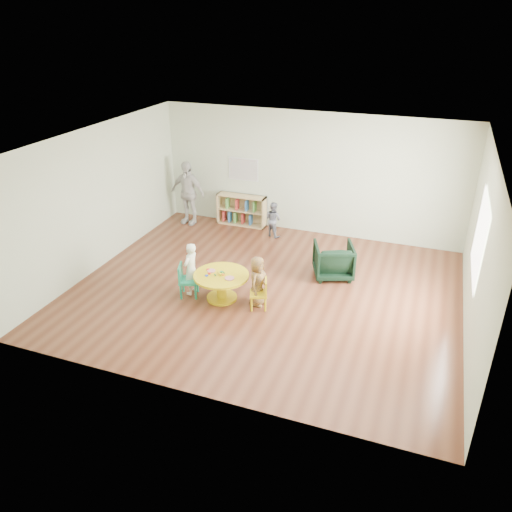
# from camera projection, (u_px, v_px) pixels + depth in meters

# --- Properties ---
(room) EXTENTS (7.10, 7.00, 2.80)m
(room) POSITION_uv_depth(u_px,v_px,m) (267.00, 195.00, 8.54)
(room) COLOR #562B1B
(room) RESTS_ON ground
(activity_table) EXTENTS (1.00, 1.00, 0.54)m
(activity_table) POSITION_uv_depth(u_px,v_px,m) (221.00, 282.00, 8.97)
(activity_table) COLOR gold
(activity_table) RESTS_ON ground
(kid_chair_left) EXTENTS (0.42, 0.42, 0.62)m
(kid_chair_left) POSITION_uv_depth(u_px,v_px,m) (186.00, 279.00, 9.07)
(kid_chair_left) COLOR #1B946B
(kid_chair_left) RESTS_ON ground
(kid_chair_right) EXTENTS (0.38, 0.38, 0.56)m
(kid_chair_right) POSITION_uv_depth(u_px,v_px,m) (261.00, 293.00, 8.71)
(kid_chair_right) COLOR gold
(kid_chair_right) RESTS_ON ground
(bookshelf) EXTENTS (1.20, 0.30, 0.75)m
(bookshelf) POSITION_uv_depth(u_px,v_px,m) (241.00, 210.00, 12.12)
(bookshelf) COLOR tan
(bookshelf) RESTS_ON ground
(alphabet_poster) EXTENTS (0.74, 0.01, 0.54)m
(alphabet_poster) POSITION_uv_depth(u_px,v_px,m) (243.00, 169.00, 11.78)
(alphabet_poster) COLOR silver
(alphabet_poster) RESTS_ON ground
(armchair) EXTENTS (0.95, 0.96, 0.68)m
(armchair) POSITION_uv_depth(u_px,v_px,m) (333.00, 260.00, 9.74)
(armchair) COLOR black
(armchair) RESTS_ON ground
(child_left) EXTENTS (0.29, 0.40, 1.00)m
(child_left) POSITION_uv_depth(u_px,v_px,m) (191.00, 269.00, 9.09)
(child_left) COLOR white
(child_left) RESTS_ON ground
(child_right) EXTENTS (0.30, 0.46, 0.93)m
(child_right) POSITION_uv_depth(u_px,v_px,m) (257.00, 281.00, 8.75)
(child_right) COLOR orange
(child_right) RESTS_ON ground
(toddler) EXTENTS (0.49, 0.44, 0.82)m
(toddler) POSITION_uv_depth(u_px,v_px,m) (273.00, 219.00, 11.46)
(toddler) COLOR #161E38
(toddler) RESTS_ON ground
(adult_caretaker) EXTENTS (0.95, 0.48, 1.55)m
(adult_caretaker) POSITION_uv_depth(u_px,v_px,m) (188.00, 193.00, 12.02)
(adult_caretaker) COLOR silver
(adult_caretaker) RESTS_ON ground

